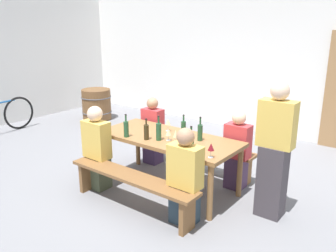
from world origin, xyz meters
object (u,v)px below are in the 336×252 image
object	(u,v)px
seated_guest_near_0	(97,150)
seated_guest_far_0	(153,132)
wine_bottle_3	(126,129)
standing_host	(274,153)
wine_glass_3	(168,122)
wine_bottle_2	(191,142)
tasting_table	(168,142)
bench_far	(197,149)
wine_barrel	(97,104)
wine_glass_2	(168,133)
wine_bottle_4	(183,128)
seated_guest_near_1	(185,179)
wine_glass_1	(211,147)
wine_glass_4	(188,137)
wine_bottle_5	(146,132)
wine_bottle_1	(159,131)
bench_near	(131,182)
seated_guest_far_1	(237,152)
wine_glass_0	(176,134)
wine_bottle_0	(200,132)

from	to	relation	value
seated_guest_near_0	seated_guest_far_0	size ratio (longest dim) A/B	1.07
wine_bottle_3	seated_guest_near_0	xyz separation A→B (m)	(-0.33, -0.24, -0.31)
standing_host	wine_glass_3	bearing A→B (deg)	-1.16
wine_bottle_2	wine_bottle_3	xyz separation A→B (m)	(-0.99, -0.08, -0.00)
tasting_table	seated_guest_near_0	bearing A→B (deg)	-142.99
tasting_table	seated_guest_near_0	world-z (taller)	seated_guest_near_0
bench_far	wine_barrel	distance (m)	3.73
wine_glass_2	standing_host	size ratio (longest dim) A/B	0.10
wine_bottle_4	seated_guest_near_1	xyz separation A→B (m)	(0.55, -0.74, -0.32)
seated_guest_far_0	wine_glass_1	bearing A→B (deg)	61.08
wine_glass_1	wine_glass_4	xyz separation A→B (m)	(-0.43, 0.16, -0.00)
wine_glass_3	wine_glass_4	distance (m)	0.67
tasting_table	seated_guest_near_0	xyz separation A→B (m)	(-0.77, -0.58, -0.11)
seated_guest_far_0	bench_far	bearing A→B (deg)	101.16
wine_bottle_3	wine_bottle_5	bearing A→B (deg)	15.45
bench_far	wine_bottle_4	xyz separation A→B (m)	(0.14, -0.58, 0.51)
bench_far	wine_bottle_1	size ratio (longest dim) A/B	5.65
bench_near	bench_far	xyz separation A→B (m)	(0.00, 1.47, 0.00)
seated_guest_near_0	seated_guest_far_1	world-z (taller)	seated_guest_near_0
seated_guest_far_1	wine_barrel	xyz separation A→B (m)	(-4.31, 1.26, -0.17)
bench_far	seated_guest_near_0	distance (m)	1.54
wine_bottle_3	wine_bottle_5	world-z (taller)	wine_bottle_3
standing_host	wine_glass_4	bearing A→B (deg)	17.44
bench_far	wine_glass_3	world-z (taller)	wine_glass_3
wine_glass_0	wine_glass_3	bearing A→B (deg)	137.47
bench_near	wine_bottle_1	distance (m)	0.75
seated_guest_far_1	wine_glass_1	bearing A→B (deg)	6.80
tasting_table	wine_bottle_0	xyz separation A→B (m)	(0.43, 0.13, 0.19)
wine_bottle_5	wine_glass_4	distance (m)	0.58
bench_far	wine_bottle_2	bearing A→B (deg)	-61.17
wine_glass_1	seated_guest_far_0	distance (m)	1.87
wine_bottle_0	wine_barrel	xyz separation A→B (m)	(-3.99, 1.72, -0.51)
tasting_table	wine_bottle_4	xyz separation A→B (m)	(0.14, 0.16, 0.19)
wine_glass_2	bench_far	bearing A→B (deg)	96.57
wine_bottle_5	seated_guest_far_0	bearing A→B (deg)	125.54
standing_host	wine_bottle_5	bearing A→B (deg)	15.58
bench_far	wine_bottle_3	world-z (taller)	wine_bottle_3
wine_bottle_3	bench_near	bearing A→B (deg)	-41.38
wine_bottle_2	seated_guest_near_1	bearing A→B (deg)	-66.36
wine_bottle_4	standing_host	world-z (taller)	standing_host
wine_glass_1	seated_guest_near_0	xyz separation A→B (m)	(-1.62, -0.28, -0.32)
wine_bottle_0	wine_glass_1	distance (m)	0.61
wine_glass_1	standing_host	world-z (taller)	standing_host
wine_bottle_0	seated_guest_near_1	world-z (taller)	seated_guest_near_1
wine_bottle_3	bench_far	bearing A→B (deg)	67.79
wine_bottle_1	wine_glass_4	xyz separation A→B (m)	(0.43, 0.05, -0.00)
wine_glass_4	seated_guest_near_0	distance (m)	1.31
seated_guest_near_1	wine_bottle_5	bearing A→B (deg)	69.33
wine_glass_2	wine_bottle_3	bearing A→B (deg)	-157.43
bench_far	wine_bottle_3	size ratio (longest dim) A/B	5.94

